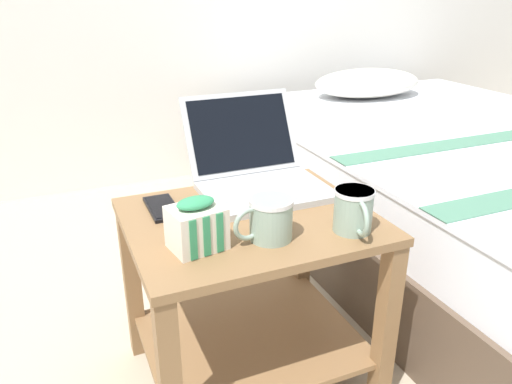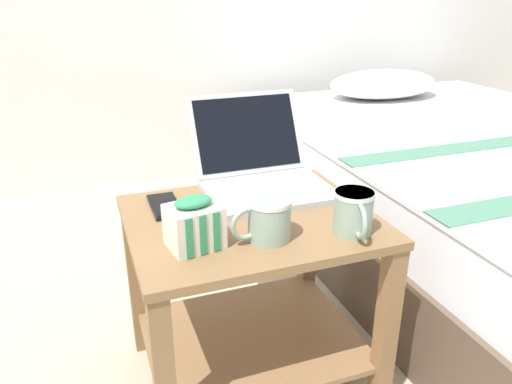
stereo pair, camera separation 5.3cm
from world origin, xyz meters
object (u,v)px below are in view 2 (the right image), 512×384
mug_front_left (354,211)px  snack_bag (194,224)px  bed (477,187)px  mug_front_right (266,218)px  cell_phone (165,206)px  laptop (261,171)px

mug_front_left → snack_bag: size_ratio=1.06×
bed → mug_front_right: 1.31m
bed → cell_phone: bed is taller
mug_front_right → cell_phone: size_ratio=0.90×
snack_bag → laptop: bearing=46.5°
laptop → cell_phone: bearing=-171.2°
bed → laptop: 1.12m
laptop → snack_bag: laptop is taller
mug_front_left → cell_phone: (-0.38, 0.29, -0.05)m
laptop → mug_front_right: 0.31m
mug_front_right → cell_phone: mug_front_right is taller
bed → laptop: bearing=-166.2°
snack_bag → mug_front_right: bearing=-8.7°
mug_front_left → snack_bag: bearing=169.6°
bed → laptop: laptop is taller
laptop → mug_front_left: laptop is taller
laptop → bed: bearing=13.8°
mug_front_left → bed: bearing=31.8°
bed → mug_front_left: bearing=-148.2°
laptop → mug_front_right: (-0.10, -0.29, 0.01)m
laptop → snack_bag: size_ratio=2.87×
snack_bag → cell_phone: size_ratio=0.81×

